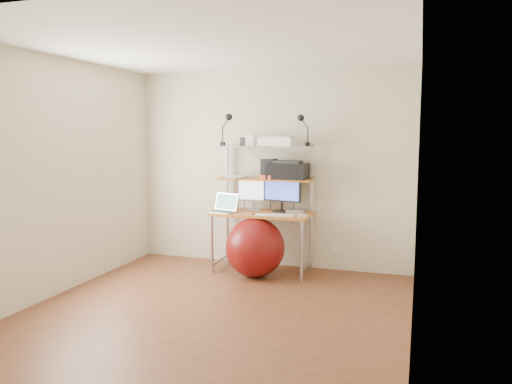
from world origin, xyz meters
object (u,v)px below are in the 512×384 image
at_px(monitor_silver, 254,191).
at_px(monitor_black, 282,191).
at_px(laptop, 224,208).
at_px(printer, 288,170).
at_px(exercise_ball, 255,247).

bearing_deg(monitor_silver, monitor_black, -12.05).
height_order(laptop, printer, printer).
bearing_deg(monitor_black, monitor_silver, -173.88).
bearing_deg(exercise_ball, printer, 50.58).
distance_m(monitor_silver, printer, 0.53).
xyz_separation_m(laptop, exercise_ball, (0.45, -0.14, -0.43)).
height_order(monitor_black, laptop, monitor_black).
height_order(monitor_silver, printer, printer).
height_order(monitor_silver, exercise_ball, monitor_silver).
xyz_separation_m(monitor_black, laptop, (-0.67, -0.23, -0.21)).
relative_size(monitor_silver, printer, 0.93).
height_order(monitor_silver, monitor_black, monitor_black).
height_order(monitor_black, printer, printer).
bearing_deg(printer, exercise_ball, -128.07).
xyz_separation_m(monitor_silver, monitor_black, (0.38, -0.03, 0.02)).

